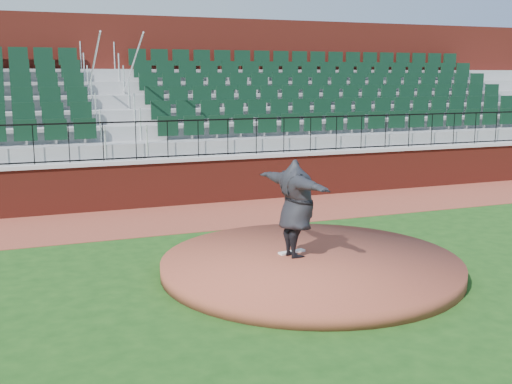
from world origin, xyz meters
The scene contains 10 objects.
ground centered at (0.00, 0.00, 0.00)m, with size 90.00×90.00×0.00m, color #184012.
warning_track centered at (0.00, 5.40, 0.01)m, with size 34.00×3.20×0.01m, color brown.
field_wall centered at (0.00, 7.00, 0.60)m, with size 34.00×0.35×1.20m, color maroon.
wall_cap centered at (0.00, 7.00, 1.25)m, with size 34.00×0.45×0.10m, color #B7B7B7.
wall_railing centered at (0.00, 7.00, 1.80)m, with size 34.00×0.05×1.00m, color black, non-canonical shape.
seating_stands centered at (0.00, 9.72, 2.30)m, with size 34.00×5.10×4.60m, color gray, non-canonical shape.
concourse_wall centered at (0.00, 12.52, 2.75)m, with size 34.00×0.50×5.50m, color maroon.
pitchers_mound centered at (0.59, 0.29, 0.12)m, with size 5.40×5.40×0.25m, color brown.
pitching_rubber centered at (0.42, 0.75, 0.27)m, with size 0.53×0.13×0.04m, color white.
pitcher centered at (0.39, 0.51, 1.14)m, with size 2.20×0.60×1.79m, color black.
Camera 1 is at (-4.24, -9.51, 3.51)m, focal length 43.97 mm.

